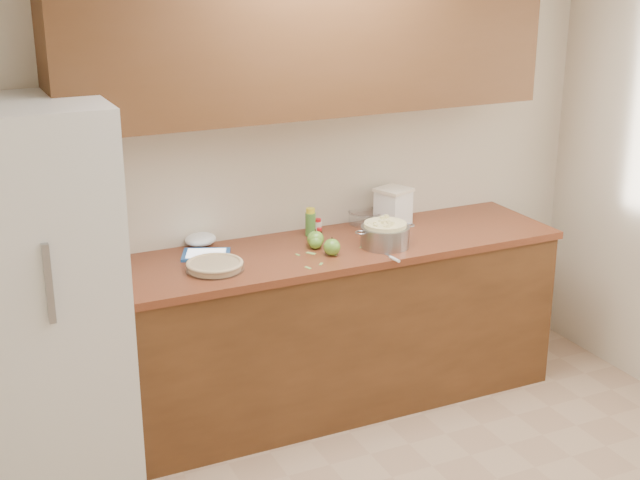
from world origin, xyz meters
name	(u,v)px	position (x,y,z in m)	size (l,w,h in m)	color
room_shell	(492,269)	(0.00, 0.00, 1.30)	(3.60, 3.60, 3.60)	tan
counter_run	(321,327)	(0.00, 1.48, 0.46)	(2.64, 0.68, 0.92)	brown
upper_cabinets	(308,45)	(0.00, 1.63, 1.95)	(2.60, 0.34, 0.70)	#502F18
fridge	(40,298)	(-1.44, 1.44, 0.90)	(0.70, 0.70, 1.80)	silver
pie	(215,266)	(-0.62, 1.39, 0.94)	(0.29, 0.29, 0.05)	silver
colander	(385,235)	(0.31, 1.35, 0.98)	(0.35, 0.26, 0.13)	gray
flour_canister	(393,206)	(0.54, 1.66, 1.03)	(0.22, 0.22, 0.21)	white
tablet	(206,255)	(-0.59, 1.60, 0.93)	(0.29, 0.26, 0.02)	#21539E
paring_knife	(394,258)	(0.25, 1.15, 0.93)	(0.04, 0.16, 0.02)	gray
lemon_bottle	(311,222)	(0.03, 1.68, 0.99)	(0.06, 0.06, 0.15)	#4C8C38
cinnamon_shaker	(318,227)	(0.07, 1.66, 0.97)	(0.04, 0.04, 0.09)	beige
vanilla_bottle	(319,236)	(0.01, 1.53, 0.96)	(0.03, 0.03, 0.09)	black
mixing_bowl	(366,217)	(0.40, 1.74, 0.96)	(0.20, 0.20, 0.08)	silver
paper_towel	(200,239)	(-0.56, 1.77, 0.95)	(0.17, 0.14, 0.07)	white
apple_left	(316,242)	(-0.04, 1.46, 0.96)	(0.07, 0.07, 0.08)	#64A030
apple_center	(316,239)	(-0.03, 1.48, 0.96)	(0.09, 0.09, 0.10)	#64A030
apple_front	(332,247)	(0.00, 1.34, 0.96)	(0.09, 0.09, 0.10)	#64A030
peel_a	(298,255)	(-0.16, 1.42, 0.92)	(0.03, 0.01, 0.00)	#8EBE5C
peel_b	(363,248)	(0.19, 1.37, 0.92)	(0.03, 0.01, 0.00)	#8EBE5C
peel_c	(321,264)	(-0.11, 1.24, 0.92)	(0.03, 0.01, 0.00)	#8EBE5C
peel_d	(334,255)	(0.01, 1.34, 0.92)	(0.03, 0.01, 0.00)	#8EBE5C
peel_e	(311,253)	(-0.09, 1.41, 0.92)	(0.05, 0.02, 0.00)	#8EBE5C
peel_f	(308,268)	(-0.19, 1.22, 0.92)	(0.04, 0.02, 0.00)	#8EBE5C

